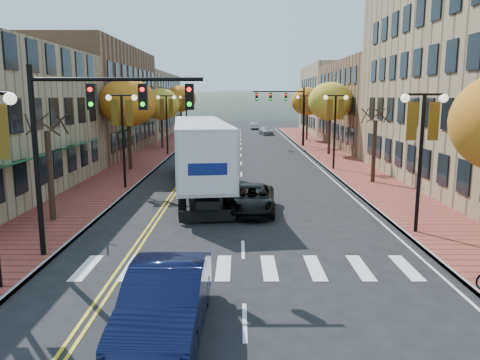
{
  "coord_description": "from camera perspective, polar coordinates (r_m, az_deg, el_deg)",
  "views": [
    {
      "loc": [
        -0.14,
        -13.55,
        5.9
      ],
      "look_at": [
        -0.12,
        7.21,
        2.2
      ],
      "focal_mm": 35.0,
      "sensor_mm": 36.0,
      "label": 1
    }
  ],
  "objects": [
    {
      "name": "ground",
      "position": [
        14.78,
        0.49,
        -13.42
      ],
      "size": [
        200.0,
        200.0,
        0.0
      ],
      "primitive_type": "plane",
      "color": "black",
      "rests_on": "ground"
    },
    {
      "name": "sidewalk_left",
      "position": [
        47.26,
        -10.88,
        2.85
      ],
      "size": [
        4.0,
        85.0,
        0.15
      ],
      "primitive_type": "cube",
      "color": "brown",
      "rests_on": "ground"
    },
    {
      "name": "sidewalk_right",
      "position": [
        47.31,
        11.09,
        2.85
      ],
      "size": [
        4.0,
        85.0,
        0.15
      ],
      "primitive_type": "cube",
      "color": "brown",
      "rests_on": "ground"
    },
    {
      "name": "building_left_mid",
      "position": [
        52.35,
        -19.1,
        9.13
      ],
      "size": [
        12.0,
        24.0,
        11.0
      ],
      "primitive_type": "cube",
      "color": "brown",
      "rests_on": "ground"
    },
    {
      "name": "building_left_far",
      "position": [
        76.45,
        -12.97,
        9.0
      ],
      "size": [
        12.0,
        26.0,
        9.5
      ],
      "primitive_type": "cube",
      "color": "#9E8966",
      "rests_on": "ground"
    },
    {
      "name": "building_right_mid",
      "position": [
        58.6,
        18.71,
        8.71
      ],
      "size": [
        15.0,
        24.0,
        10.0
      ],
      "primitive_type": "cube",
      "color": "brown",
      "rests_on": "ground"
    },
    {
      "name": "building_right_far",
      "position": [
        79.76,
        13.64,
        9.54
      ],
      "size": [
        15.0,
        20.0,
        11.0
      ],
      "primitive_type": "cube",
      "color": "#9E8966",
      "rests_on": "ground"
    },
    {
      "name": "tree_left_a",
      "position": [
        23.59,
        -22.13,
        0.45
      ],
      "size": [
        0.28,
        0.28,
        4.2
      ],
      "color": "#382619",
      "rests_on": "sidewalk_left"
    },
    {
      "name": "tree_left_b",
      "position": [
        38.59,
        -13.51,
        9.16
      ],
      "size": [
        4.48,
        4.48,
        7.21
      ],
      "color": "#382619",
      "rests_on": "sidewalk_left"
    },
    {
      "name": "tree_left_c",
      "position": [
        54.29,
        -9.58,
        9.08
      ],
      "size": [
        4.16,
        4.16,
        6.69
      ],
      "color": "#382619",
      "rests_on": "sidewalk_left"
    },
    {
      "name": "tree_left_d",
      "position": [
        72.1,
        -7.23,
        9.8
      ],
      "size": [
        4.61,
        4.61,
        7.42
      ],
      "color": "#382619",
      "rests_on": "sidewalk_left"
    },
    {
      "name": "tree_right_b",
      "position": [
        33.05,
        16.02,
        3.38
      ],
      "size": [
        0.28,
        0.28,
        4.2
      ],
      "color": "#382619",
      "rests_on": "sidewalk_right"
    },
    {
      "name": "tree_right_c",
      "position": [
        48.43,
        10.96,
        9.39
      ],
      "size": [
        4.48,
        4.48,
        7.21
      ],
      "color": "#382619",
      "rests_on": "sidewalk_right"
    },
    {
      "name": "tree_right_d",
      "position": [
        64.21,
        8.23,
        9.46
      ],
      "size": [
        4.35,
        4.35,
        7.0
      ],
      "color": "#382619",
      "rests_on": "sidewalk_right"
    },
    {
      "name": "lamp_left_b",
      "position": [
        30.5,
        -14.13,
        6.79
      ],
      "size": [
        1.96,
        0.36,
        6.05
      ],
      "color": "black",
      "rests_on": "ground"
    },
    {
      "name": "lamp_left_c",
      "position": [
        48.15,
        -8.95,
        8.08
      ],
      "size": [
        1.96,
        0.36,
        6.05
      ],
      "color": "black",
      "rests_on": "ground"
    },
    {
      "name": "lamp_left_d",
      "position": [
        65.99,
        -6.54,
        8.65
      ],
      "size": [
        1.96,
        0.36,
        6.05
      ],
      "color": "black",
      "rests_on": "ground"
    },
    {
      "name": "lamp_right_a",
      "position": [
        21.05,
        21.3,
        5.04
      ],
      "size": [
        1.96,
        0.36,
        6.05
      ],
      "color": "black",
      "rests_on": "ground"
    },
    {
      "name": "lamp_right_b",
      "position": [
        38.36,
        11.52,
        7.51
      ],
      "size": [
        1.96,
        0.36,
        6.05
      ],
      "color": "black",
      "rests_on": "ground"
    },
    {
      "name": "lamp_right_c",
      "position": [
        56.1,
        7.85,
        8.38
      ],
      "size": [
        1.96,
        0.36,
        6.05
      ],
      "color": "black",
      "rests_on": "ground"
    },
    {
      "name": "traffic_mast_near",
      "position": [
        17.42,
        -18.03,
        6.4
      ],
      "size": [
        6.1,
        0.35,
        7.0
      ],
      "color": "black",
      "rests_on": "ground"
    },
    {
      "name": "traffic_mast_far",
      "position": [
        55.84,
        5.78,
        9.06
      ],
      "size": [
        6.1,
        0.34,
        7.0
      ],
      "color": "black",
      "rests_on": "ground"
    },
    {
      "name": "semi_truck",
      "position": [
        29.84,
        -5.02,
        3.73
      ],
      "size": [
        5.13,
        18.06,
        4.46
      ],
      "rotation": [
        0.0,
        0.0,
        0.13
      ],
      "color": "black",
      "rests_on": "ground"
    },
    {
      "name": "navy_sedan",
      "position": [
        12.16,
        -9.05,
        -14.38
      ],
      "size": [
        1.96,
        5.41,
        1.77
      ],
      "primitive_type": "imported",
      "rotation": [
        0.0,
        0.0,
        -0.02
      ],
      "color": "black",
      "rests_on": "ground"
    },
    {
      "name": "black_suv",
      "position": [
        24.14,
        1.45,
        -2.32
      ],
      "size": [
        2.62,
        5.21,
        1.42
      ],
      "primitive_type": "imported",
      "rotation": [
        0.0,
        0.0,
        -0.05
      ],
      "color": "black",
      "rests_on": "ground"
    },
    {
      "name": "car_far_white",
      "position": [
        70.15,
        -1.08,
        5.88
      ],
      "size": [
        1.81,
        4.28,
        1.45
      ],
      "primitive_type": "imported",
      "rotation": [
        0.0,
        0.0,
        0.02
      ],
      "color": "white",
      "rests_on": "ground"
    },
    {
      "name": "car_far_silver",
      "position": [
        74.32,
        3.22,
        6.06
      ],
      "size": [
        2.39,
        4.77,
        1.33
      ],
      "primitive_type": "imported",
      "rotation": [
        0.0,
        0.0,
        0.12
      ],
      "color": "#98969D",
      "rests_on": "ground"
    },
    {
      "name": "car_far_oncoming",
      "position": [
        86.56,
        1.82,
        6.62
      ],
      "size": [
        1.7,
        4.0,
        1.28
      ],
      "primitive_type": "imported",
      "rotation": [
        0.0,
        0.0,
        3.05
      ],
      "color": "#B6B7BE",
      "rests_on": "ground"
    }
  ]
}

